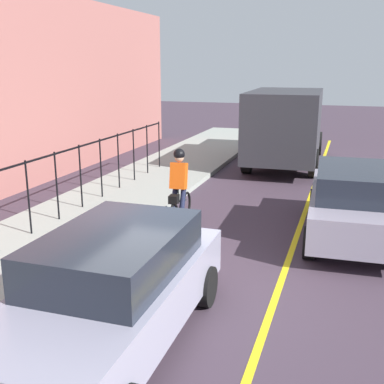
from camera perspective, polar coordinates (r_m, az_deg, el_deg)
ground_plane at (r=7.98m, az=-2.39°, el=-12.42°), size 80.00×80.00×0.00m
lane_line_centre at (r=7.63m, az=9.28°, el=-13.99°), size 36.00×0.12×0.01m
iron_fence at (r=10.21m, az=-20.76°, el=0.17°), size 15.68×0.04×1.60m
cyclist_lead at (r=11.04m, az=-1.56°, el=0.48°), size 1.71×0.38×1.83m
patrol_sedan at (r=10.85m, az=18.73°, el=-1.05°), size 4.48×2.08×1.58m
parked_sedan_rear at (r=6.48m, az=-9.42°, el=-11.31°), size 4.41×1.94×1.58m
box_truck_background at (r=18.22m, az=11.16°, el=7.99°), size 6.80×2.75×2.78m
traffic_cone_near at (r=9.67m, az=-7.39°, el=-5.60°), size 0.36×0.36×0.59m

